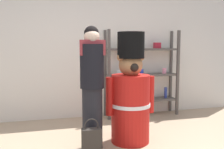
% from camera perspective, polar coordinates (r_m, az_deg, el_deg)
% --- Properties ---
extents(back_wall, '(6.40, 0.12, 2.60)m').
position_cam_1_polar(back_wall, '(5.09, -4.75, 5.28)').
color(back_wall, silver).
rests_on(back_wall, ground_plane).
extents(merchandise_shelf, '(1.48, 0.35, 1.70)m').
position_cam_1_polar(merchandise_shelf, '(5.18, 6.49, 0.23)').
color(merchandise_shelf, '#4C4742').
rests_on(merchandise_shelf, ground_plane).
extents(teddy_bear_guard, '(0.73, 0.57, 1.59)m').
position_cam_1_polar(teddy_bear_guard, '(3.72, 4.10, -4.69)').
color(teddy_bear_guard, red).
rests_on(teddy_bear_guard, ground_plane).
extents(person_shopper, '(0.33, 0.32, 1.65)m').
position_cam_1_polar(person_shopper, '(3.45, -4.41, -2.43)').
color(person_shopper, black).
rests_on(person_shopper, ground_plane).
extents(shopping_bag, '(0.24, 0.12, 0.49)m').
position_cam_1_polar(shopping_bag, '(3.35, -4.54, -14.67)').
color(shopping_bag, '#332D28').
rests_on(shopping_bag, ground_plane).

